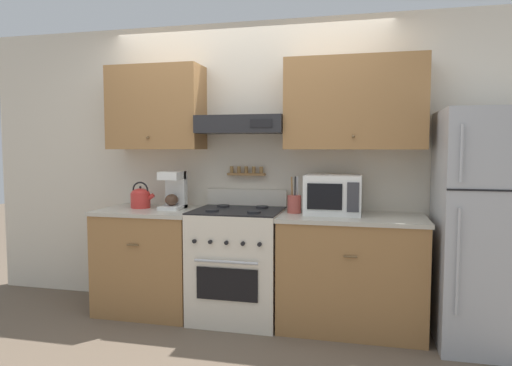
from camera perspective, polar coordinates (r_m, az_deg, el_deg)
The scene contains 10 objects.
ground_plane at distance 3.76m, azimuth -3.64°, elevation -18.15°, with size 16.00×16.00×0.00m, color brown.
wall_back at distance 4.06m, azimuth -0.40°, elevation 4.43°, with size 5.20×0.46×2.55m.
counter_left at distance 4.20m, azimuth -12.95°, elevation -9.30°, with size 0.87×0.66×0.91m.
counter_right at distance 3.79m, azimuth 11.81°, elevation -10.79°, with size 1.14×0.66×0.91m.
stove_range at distance 3.90m, azimuth -2.27°, elevation -10.00°, with size 0.73×0.68×1.07m.
refrigerator at distance 3.74m, azimuth 26.81°, elevation -5.04°, with size 0.68×0.78×1.71m.
tea_kettle at distance 4.19m, azimuth -14.22°, elevation -1.76°, with size 0.22×0.17×0.23m.
coffee_maker at distance 4.09m, azimuth -10.20°, elevation -0.81°, with size 0.18×0.26×0.33m.
microwave at distance 3.74m, azimuth 9.62°, elevation -1.42°, with size 0.45×0.37×0.32m.
utensil_crock at distance 3.76m, azimuth 4.81°, elevation -2.54°, with size 0.11×0.11×0.30m.
Camera 1 is at (1.01, -3.32, 1.44)m, focal length 32.00 mm.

